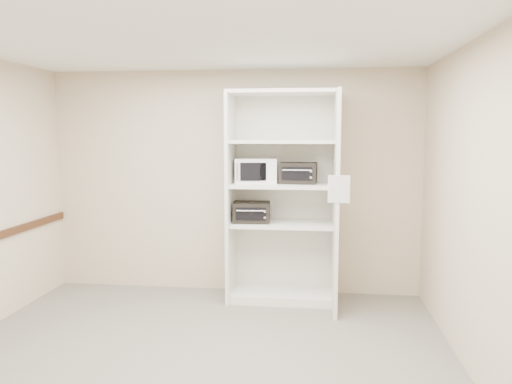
# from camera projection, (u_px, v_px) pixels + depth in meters

# --- Properties ---
(floor) EXTENTS (4.50, 4.00, 0.01)m
(floor) POSITION_uv_depth(u_px,v_px,m) (197.00, 361.00, 4.28)
(floor) COLOR slate
(floor) RESTS_ON ground
(ceiling) EXTENTS (4.50, 4.00, 0.01)m
(ceiling) POSITION_uv_depth(u_px,v_px,m) (192.00, 38.00, 3.96)
(ceiling) COLOR white
(wall_back) EXTENTS (4.50, 0.02, 2.70)m
(wall_back) POSITION_uv_depth(u_px,v_px,m) (233.00, 182.00, 6.09)
(wall_back) COLOR beige
(wall_back) RESTS_ON ground
(wall_front) EXTENTS (4.50, 0.02, 2.70)m
(wall_front) POSITION_uv_depth(u_px,v_px,m) (83.00, 272.00, 2.15)
(wall_front) COLOR beige
(wall_front) RESTS_ON ground
(wall_right) EXTENTS (0.02, 4.00, 2.70)m
(wall_right) POSITION_uv_depth(u_px,v_px,m) (478.00, 210.00, 3.86)
(wall_right) COLOR beige
(wall_right) RESTS_ON ground
(shelving_unit) EXTENTS (1.24, 0.92, 2.42)m
(shelving_unit) POSITION_uv_depth(u_px,v_px,m) (286.00, 204.00, 5.75)
(shelving_unit) COLOR white
(shelving_unit) RESTS_ON floor
(microwave) EXTENTS (0.51, 0.41, 0.28)m
(microwave) POSITION_uv_depth(u_px,v_px,m) (256.00, 171.00, 5.79)
(microwave) COLOR white
(microwave) RESTS_ON shelving_unit
(toaster_oven_upper) EXTENTS (0.44, 0.34, 0.24)m
(toaster_oven_upper) POSITION_uv_depth(u_px,v_px,m) (298.00, 173.00, 5.74)
(toaster_oven_upper) COLOR black
(toaster_oven_upper) RESTS_ON shelving_unit
(toaster_oven_lower) EXTENTS (0.44, 0.34, 0.23)m
(toaster_oven_lower) POSITION_uv_depth(u_px,v_px,m) (252.00, 212.00, 5.77)
(toaster_oven_lower) COLOR black
(toaster_oven_lower) RESTS_ON shelving_unit
(paper_sign) EXTENTS (0.22, 0.02, 0.27)m
(paper_sign) POSITION_uv_depth(u_px,v_px,m) (339.00, 189.00, 5.03)
(paper_sign) COLOR white
(paper_sign) RESTS_ON shelving_unit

